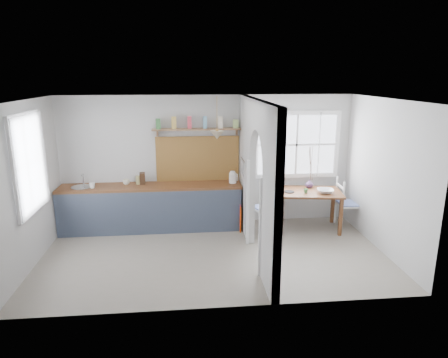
{
  "coord_description": "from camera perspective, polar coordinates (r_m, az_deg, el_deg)",
  "views": [
    {
      "loc": [
        -0.45,
        -6.24,
        2.97
      ],
      "look_at": [
        0.2,
        0.28,
        1.26
      ],
      "focal_mm": 32.0,
      "sensor_mm": 36.0,
      "label": 1
    }
  ],
  "objects": [
    {
      "name": "jar",
      "position": [
        7.96,
        -12.14,
        -0.14
      ],
      "size": [
        0.12,
        0.12,
        0.16
      ],
      "primitive_type": "cylinder",
      "rotation": [
        0.0,
        0.0,
        0.2
      ],
      "color": "tan",
      "rests_on": "counter"
    },
    {
      "name": "nook_window",
      "position": [
        8.23,
        10.34,
        4.84
      ],
      "size": [
        1.76,
        0.1,
        1.3
      ],
      "primitive_type": null,
      "color": "white",
      "rests_on": "walls"
    },
    {
      "name": "chair_left",
      "position": [
        7.75,
        6.07,
        -4.07
      ],
      "size": [
        0.58,
        0.58,
        0.99
      ],
      "primitive_type": null,
      "rotation": [
        0.0,
        0.0,
        -1.22
      ],
      "color": "white",
      "rests_on": "floor"
    },
    {
      "name": "backsplash",
      "position": [
        7.98,
        -3.78,
        2.92
      ],
      "size": [
        1.65,
        0.03,
        0.9
      ],
      "primitive_type": "cube",
      "color": "olive",
      "rests_on": "walls"
    },
    {
      "name": "towel_magenta",
      "position": [
        7.79,
        2.31,
        -5.6
      ],
      "size": [
        0.02,
        0.03,
        0.56
      ],
      "primitive_type": "cube",
      "color": "#C8295A",
      "rests_on": "counter"
    },
    {
      "name": "table_cup",
      "position": [
        7.82,
        11.6,
        -1.69
      ],
      "size": [
        0.11,
        0.11,
        0.08
      ],
      "primitive_type": "imported",
      "rotation": [
        0.0,
        0.0,
        -0.28
      ],
      "color": "#4E8E51",
      "rests_on": "dining_table"
    },
    {
      "name": "floor",
      "position": [
        6.92,
        -1.4,
        -10.75
      ],
      "size": [
        5.8,
        3.2,
        0.01
      ],
      "primitive_type": "cube",
      "color": "gray",
      "rests_on": "ground"
    },
    {
      "name": "chair_right",
      "position": [
        8.35,
        17.47,
        -3.29
      ],
      "size": [
        0.47,
        0.47,
        0.99
      ],
      "primitive_type": null,
      "rotation": [
        0.0,
        0.0,
        1.52
      ],
      "color": "white",
      "rests_on": "floor"
    },
    {
      "name": "kettle",
      "position": [
        7.86,
        1.25,
        0.28
      ],
      "size": [
        0.24,
        0.21,
        0.24
      ],
      "primitive_type": null,
      "rotation": [
        0.0,
        0.0,
        -0.32
      ],
      "color": "white",
      "rests_on": "counter"
    },
    {
      "name": "walls",
      "position": [
        6.47,
        -1.48,
        -0.3
      ],
      "size": [
        5.81,
        3.21,
        2.6
      ],
      "color": "#BEBEBE",
      "rests_on": "floor"
    },
    {
      "name": "dining_table",
      "position": [
        8.08,
        11.93,
        -4.32
      ],
      "size": [
        1.34,
        0.99,
        0.77
      ],
      "primitive_type": null,
      "rotation": [
        0.0,
        0.0,
        -0.15
      ],
      "color": "brown",
      "rests_on": "floor"
    },
    {
      "name": "knife_block",
      "position": [
        7.94,
        -11.58,
        0.09
      ],
      "size": [
        0.11,
        0.15,
        0.23
      ],
      "primitive_type": "cube",
      "rotation": [
        0.0,
        0.0,
        0.08
      ],
      "color": "#3D2818",
      "rests_on": "counter"
    },
    {
      "name": "partition",
      "position": [
        6.58,
        4.57,
        1.26
      ],
      "size": [
        0.12,
        3.2,
        2.6
      ],
      "color": "#BEBEBE",
      "rests_on": "floor"
    },
    {
      "name": "sink",
      "position": [
        8.07,
        -19.65,
        -1.16
      ],
      "size": [
        0.4,
        0.4,
        0.02
      ],
      "primitive_type": "cylinder",
      "color": "#B6B7BB",
      "rests_on": "counter"
    },
    {
      "name": "bowl",
      "position": [
        7.91,
        14.28,
        -1.68
      ],
      "size": [
        0.36,
        0.36,
        0.08
      ],
      "primitive_type": "imported",
      "rotation": [
        0.0,
        0.0,
        -0.15
      ],
      "color": "white",
      "rests_on": "dining_table"
    },
    {
      "name": "plate",
      "position": [
        7.83,
        9.31,
        -1.8
      ],
      "size": [
        0.21,
        0.21,
        0.02
      ],
      "primitive_type": "cylinder",
      "rotation": [
        0.0,
        0.0,
        0.11
      ],
      "color": "black",
      "rests_on": "dining_table"
    },
    {
      "name": "mug_a",
      "position": [
        7.91,
        -18.32,
        -0.87
      ],
      "size": [
        0.15,
        0.15,
        0.11
      ],
      "primitive_type": "imported",
      "rotation": [
        0.0,
        0.0,
        0.32
      ],
      "color": "silver",
      "rests_on": "counter"
    },
    {
      "name": "counter",
      "position": [
        8.0,
        -10.26,
        -3.9
      ],
      "size": [
        3.5,
        0.6,
        0.9
      ],
      "color": "brown",
      "rests_on": "floor"
    },
    {
      "name": "vase",
      "position": [
        8.2,
        12.1,
        -0.65
      ],
      "size": [
        0.17,
        0.17,
        0.16
      ],
      "primitive_type": "imported",
      "rotation": [
        0.0,
        0.0,
        0.12
      ],
      "color": "#583B67",
      "rests_on": "dining_table"
    },
    {
      "name": "towel_orange",
      "position": [
        7.74,
        2.37,
        -5.93
      ],
      "size": [
        0.02,
        0.03,
        0.55
      ],
      "primitive_type": "cube",
      "color": "#EE4D07",
      "rests_on": "counter"
    },
    {
      "name": "kitchen_window",
      "position": [
        6.82,
        -26.33,
        1.96
      ],
      "size": [
        0.1,
        1.16,
        1.5
      ],
      "primitive_type": null,
      "color": "white",
      "rests_on": "walls"
    },
    {
      "name": "mug_b",
      "position": [
        7.99,
        -13.78,
        -0.41
      ],
      "size": [
        0.17,
        0.17,
        0.1
      ],
      "primitive_type": "imported",
      "rotation": [
        0.0,
        0.0,
        0.38
      ],
      "color": "#EEE8CE",
      "rests_on": "counter"
    },
    {
      "name": "shelf",
      "position": [
        7.79,
        -3.84,
        7.46
      ],
      "size": [
        1.75,
        0.2,
        0.21
      ],
      "color": "brown",
      "rests_on": "walls"
    },
    {
      "name": "utensil_rail",
      "position": [
        7.37,
        2.74,
        2.75
      ],
      "size": [
        0.02,
        0.5,
        0.02
      ],
      "primitive_type": "cylinder",
      "rotation": [
        1.57,
        0.0,
        0.0
      ],
      "color": "#B6B7BB",
      "rests_on": "partition"
    },
    {
      "name": "ceiling",
      "position": [
        6.26,
        -1.55,
        11.27
      ],
      "size": [
        5.8,
        3.2,
        0.01
      ],
      "primitive_type": "cube",
      "color": "#BEBEBE",
      "rests_on": "walls"
    },
    {
      "name": "pendant_lamp",
      "position": [
        7.49,
        -1.0,
        6.29
      ],
      "size": [
        0.26,
        0.26,
        0.16
      ],
      "primitive_type": "cone",
      "color": "beige",
      "rests_on": "ceiling"
    }
  ]
}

